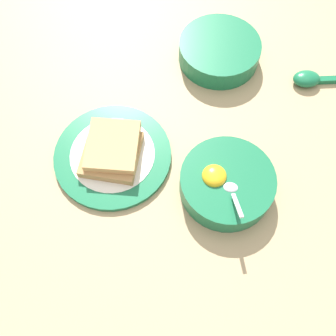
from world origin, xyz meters
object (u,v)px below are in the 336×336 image
Objects in this scene: egg_bowl at (227,183)px; congee_bowl at (219,50)px; toast_sandwich at (112,150)px; soup_spoon at (312,79)px; toast_plate at (113,155)px.

congee_bowl is at bearing 96.66° from egg_bowl.
toast_sandwich is 0.45m from soup_spoon.
toast_plate is at bearing 170.16° from egg_bowl.
egg_bowl is 0.76× the size of toast_plate.
soup_spoon is 0.84× the size of congee_bowl.
toast_plate is at bearing -123.98° from congee_bowl.
toast_sandwich is at bearing 170.26° from egg_bowl.
soup_spoon is at bearing -11.07° from congee_bowl.
congee_bowl is (-0.20, 0.04, 0.01)m from soup_spoon.
toast_plate is 0.33m from congee_bowl.
toast_sandwich and congee_bowl have the same top height.
toast_plate is at bearing 157.41° from toast_sandwich.
toast_plate is 1.29× the size of congee_bowl.
toast_sandwich is at bearing -148.73° from soup_spoon.
egg_bowl is at bearing -83.34° from congee_bowl.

